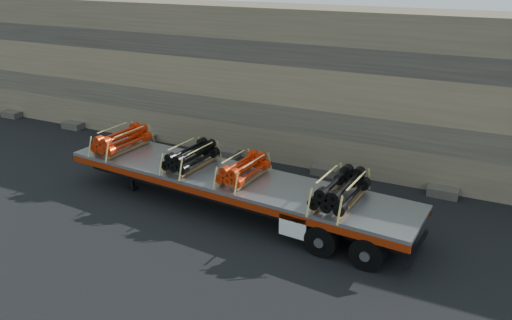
{
  "coord_description": "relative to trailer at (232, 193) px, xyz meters",
  "views": [
    {
      "loc": [
        8.21,
        -15.01,
        8.88
      ],
      "look_at": [
        0.35,
        1.06,
        1.71
      ],
      "focal_mm": 35.0,
      "sensor_mm": 36.0,
      "label": 1
    }
  ],
  "objects": [
    {
      "name": "ground",
      "position": [
        0.12,
        0.1,
        -0.7
      ],
      "size": [
        120.0,
        120.0,
        0.0
      ],
      "primitive_type": "plane",
      "color": "black",
      "rests_on": "ground"
    },
    {
      "name": "rock_wall",
      "position": [
        0.12,
        6.6,
        2.8
      ],
      "size": [
        44.0,
        3.0,
        7.0
      ],
      "primitive_type": "cube",
      "color": "#7A6B54",
      "rests_on": "ground"
    },
    {
      "name": "trailer",
      "position": [
        0.0,
        0.0,
        0.0
      ],
      "size": [
        14.25,
        3.83,
        1.41
      ],
      "primitive_type": null,
      "rotation": [
        0.0,
        0.0,
        -0.08
      ],
      "color": "#A4A7AB",
      "rests_on": "ground"
    },
    {
      "name": "bundle_front",
      "position": [
        -5.51,
        0.44,
        1.13
      ],
      "size": [
        1.38,
        2.48,
        0.85
      ],
      "primitive_type": null,
      "rotation": [
        0.0,
        0.0,
        -0.08
      ],
      "color": "red",
      "rests_on": "trailer"
    },
    {
      "name": "bundle_midfront",
      "position": [
        -1.84,
        0.15,
        1.11
      ],
      "size": [
        1.31,
        2.35,
        0.8
      ],
      "primitive_type": null,
      "rotation": [
        0.0,
        0.0,
        -0.08
      ],
      "color": "black",
      "rests_on": "trailer"
    },
    {
      "name": "bundle_midrear",
      "position": [
        0.54,
        -0.04,
        1.09
      ],
      "size": [
        1.25,
        2.24,
        0.76
      ],
      "primitive_type": null,
      "rotation": [
        0.0,
        0.0,
        -0.08
      ],
      "color": "red",
      "rests_on": "trailer"
    },
    {
      "name": "bundle_rear",
      "position": [
        4.31,
        -0.35,
        1.15
      ],
      "size": [
        1.44,
        2.58,
        0.88
      ],
      "primitive_type": null,
      "rotation": [
        0.0,
        0.0,
        -0.08
      ],
      "color": "black",
      "rests_on": "trailer"
    }
  ]
}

